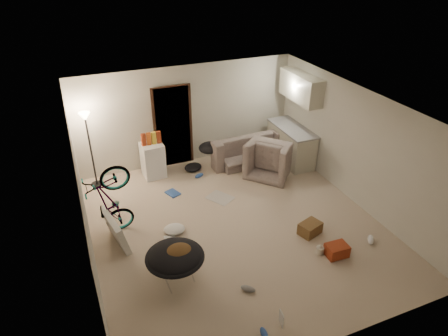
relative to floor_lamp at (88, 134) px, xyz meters
name	(u,v)px	position (x,y,z in m)	size (l,w,h in m)	color
floor	(236,225)	(2.40, -2.65, -1.32)	(5.50, 6.00, 0.02)	#C4AF96
ceiling	(238,108)	(2.40, -2.65, 1.20)	(5.50, 6.00, 0.02)	white
wall_back	(187,115)	(2.40, 0.36, -0.06)	(5.50, 0.02, 2.50)	beige
wall_front	(333,282)	(2.40, -5.66, -0.06)	(5.50, 0.02, 2.50)	beige
wall_left	(83,204)	(-0.36, -2.65, -0.06)	(0.02, 6.00, 2.50)	beige
wall_right	(357,146)	(5.16, -2.65, -0.06)	(0.02, 6.00, 2.50)	beige
doorway	(173,127)	(2.00, 0.32, -0.29)	(0.85, 0.10, 2.04)	black
door_trim	(173,127)	(2.00, 0.29, -0.29)	(0.97, 0.04, 2.10)	#381F13
floor_lamp	(88,134)	(0.00, 0.00, 0.00)	(0.28, 0.28, 1.81)	black
kitchen_counter	(291,145)	(4.83, -0.65, -0.87)	(0.60, 1.50, 0.88)	beige
counter_top	(292,128)	(4.83, -0.65, -0.41)	(0.64, 1.54, 0.04)	gray
kitchen_uppers	(301,87)	(4.96, -0.65, 0.64)	(0.38, 1.40, 0.65)	beige
sofa	(244,150)	(3.72, -0.20, -1.03)	(1.91, 0.75, 0.56)	#363C35
armchair	(272,160)	(4.10, -1.01, -0.97)	(1.04, 0.91, 0.67)	#363C35
bicycle	(112,217)	(0.10, -2.03, -0.89)	(0.56, 1.60, 0.84)	black
book_asset	(283,329)	(2.04, -5.20, -1.30)	(0.18, 0.24, 0.02)	maroon
mini_fridge	(153,160)	(1.35, -0.10, -0.88)	(0.50, 0.50, 0.85)	white
snack_box_0	(144,140)	(1.18, -0.10, -0.31)	(0.10, 0.07, 0.30)	maroon
snack_box_1	(149,139)	(1.30, -0.10, -0.31)	(0.10, 0.07, 0.30)	#C95519
snack_box_2	(154,138)	(1.42, -0.10, -0.31)	(0.10, 0.07, 0.30)	yellow
snack_box_3	(159,137)	(1.54, -0.10, -0.31)	(0.10, 0.07, 0.30)	maroon
saucer_chair	(175,261)	(0.87, -3.64, -0.90)	(0.98, 0.98, 0.69)	silver
hoodie	(178,252)	(0.92, -3.67, -0.69)	(0.48, 0.40, 0.22)	#55391D
sofa_drape	(210,148)	(2.77, -0.20, -0.77)	(0.56, 0.46, 0.28)	black
tv_box	(116,230)	(0.10, -2.30, -1.00)	(0.11, 0.92, 0.61)	silver
drink_case_a	(310,228)	(3.64, -3.44, -1.19)	(0.42, 0.30, 0.24)	brown
drink_case_b	(337,250)	(3.74, -4.16, -1.19)	(0.39, 0.29, 0.23)	maroon
juicer	(320,250)	(3.49, -4.01, -1.22)	(0.14, 0.14, 0.21)	beige
newspaper	(220,198)	(2.47, -1.62, -1.30)	(0.42, 0.55, 0.01)	#B1ABA3
book_blue	(173,193)	(1.54, -1.06, -1.29)	(0.23, 0.32, 0.03)	#2E54A6
book_white	(170,240)	(1.05, -2.61, -1.29)	(0.21, 0.27, 0.02)	silver
shoe_0	(199,176)	(2.34, -0.60, -1.26)	(0.26, 0.11, 0.10)	#2E54A6
shoe_1	(218,166)	(2.92, -0.35, -1.26)	(0.27, 0.11, 0.10)	slate
shoe_2	(264,334)	(1.73, -5.20, -1.26)	(0.24, 0.10, 0.09)	#2E54A6
shoe_3	(248,289)	(1.88, -4.33, -1.26)	(0.26, 0.10, 0.09)	slate
shoe_4	(371,240)	(4.57, -4.11, -1.25)	(0.28, 0.11, 0.10)	white
clothes_lump_a	(175,248)	(1.05, -2.95, -1.22)	(0.51, 0.44, 0.16)	black
clothes_lump_b	(193,167)	(2.32, -0.19, -1.24)	(0.46, 0.40, 0.14)	black
clothes_lump_c	(174,229)	(1.19, -2.40, -1.24)	(0.42, 0.36, 0.13)	silver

